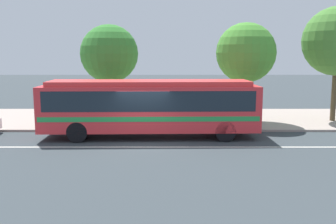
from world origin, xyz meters
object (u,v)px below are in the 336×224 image
pedestrian_standing_by_tree (251,110)px  bus_stop_sign (224,101)px  transit_bus (150,105)px  street_tree_mid_block (246,53)px  pedestrian_waiting_near_sign (252,107)px  pedestrian_walking_along_curb (75,109)px  street_tree_near_stop (109,54)px

pedestrian_standing_by_tree → bus_stop_sign: bus_stop_sign is taller
transit_bus → street_tree_mid_block: street_tree_mid_block is taller
pedestrian_waiting_near_sign → pedestrian_walking_along_curb: bearing=-175.4°
street_tree_near_stop → pedestrian_standing_by_tree: bearing=-18.0°
pedestrian_walking_along_curb → street_tree_mid_block: (9.98, 1.48, 3.19)m
transit_bus → street_tree_near_stop: size_ratio=1.85×
pedestrian_standing_by_tree → bus_stop_sign: (-1.55, 0.09, 0.51)m
pedestrian_standing_by_tree → street_tree_near_stop: bearing=162.0°
pedestrian_standing_by_tree → street_tree_mid_block: (-0.01, 1.97, 3.17)m
bus_stop_sign → street_tree_near_stop: size_ratio=0.39×
bus_stop_sign → street_tree_mid_block: 3.60m
transit_bus → pedestrian_waiting_near_sign: size_ratio=6.38×
pedestrian_walking_along_curb → street_tree_mid_block: street_tree_mid_block is taller
pedestrian_standing_by_tree → bus_stop_sign: bearing=176.8°
transit_bus → bus_stop_sign: 4.54m
pedestrian_walking_along_curb → street_tree_near_stop: 4.21m
transit_bus → pedestrian_waiting_near_sign: transit_bus is taller
transit_bus → pedestrian_standing_by_tree: transit_bus is taller
pedestrian_waiting_near_sign → pedestrian_standing_by_tree: (-0.30, -1.31, -0.02)m
street_tree_mid_block → pedestrian_waiting_near_sign: bearing=-64.7°
pedestrian_waiting_near_sign → street_tree_mid_block: 3.23m
pedestrian_standing_by_tree → pedestrian_waiting_near_sign: bearing=77.0°
bus_stop_sign → street_tree_near_stop: 7.68m
transit_bus → pedestrian_walking_along_curb: size_ratio=6.66×
transit_bus → street_tree_near_stop: 5.98m
pedestrian_waiting_near_sign → street_tree_mid_block: (-0.31, 0.67, 3.14)m
bus_stop_sign → transit_bus: bearing=-152.6°
pedestrian_walking_along_curb → bus_stop_sign: bus_stop_sign is taller
street_tree_near_stop → bus_stop_sign: bearing=-21.1°
pedestrian_walking_along_curb → street_tree_near_stop: (1.71, 2.20, 3.15)m
pedestrian_waiting_near_sign → pedestrian_standing_by_tree: pedestrian_waiting_near_sign is taller
pedestrian_waiting_near_sign → pedestrian_walking_along_curb: pedestrian_waiting_near_sign is taller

